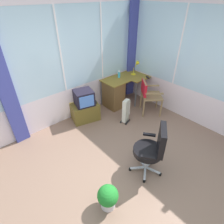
# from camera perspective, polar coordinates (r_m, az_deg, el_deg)

# --- Properties ---
(ground) EXTENTS (5.38, 5.30, 0.06)m
(ground) POSITION_cam_1_polar(r_m,az_deg,el_deg) (3.53, 6.13, -17.36)
(ground) COLOR #816251
(north_window_panel) EXTENTS (4.38, 0.07, 2.69)m
(north_window_panel) POSITION_cam_1_polar(r_m,az_deg,el_deg) (4.21, -15.43, 13.71)
(north_window_panel) COLOR silver
(north_window_panel) RESTS_ON ground
(east_window_panel) EXTENTS (0.07, 4.30, 2.69)m
(east_window_panel) POSITION_cam_1_polar(r_m,az_deg,el_deg) (4.41, 27.98, 11.87)
(east_window_panel) COLOR silver
(east_window_panel) RESTS_ON ground
(curtain_north_left) EXTENTS (0.28, 0.09, 2.59)m
(curtain_north_left) POSITION_cam_1_polar(r_m,az_deg,el_deg) (3.82, -30.76, 7.21)
(curtain_north_left) COLOR #3B4192
(curtain_north_left) RESTS_ON ground
(curtain_corner) EXTENTS (0.29, 0.11, 2.59)m
(curtain_corner) POSITION_cam_1_polar(r_m,az_deg,el_deg) (5.34, 6.39, 18.29)
(curtain_corner) COLOR #3B4192
(curtain_corner) RESTS_ON ground
(desk) EXTENTS (1.22, 0.76, 0.75)m
(desk) POSITION_cam_1_polar(r_m,az_deg,el_deg) (4.95, 0.79, 6.10)
(desk) COLOR olive
(desk) RESTS_ON ground
(desk_lamp) EXTENTS (0.23, 0.20, 0.38)m
(desk_lamp) POSITION_cam_1_polar(r_m,az_deg,el_deg) (5.17, 7.92, 14.24)
(desk_lamp) COLOR yellow
(desk_lamp) RESTS_ON desk
(tv_remote) EXTENTS (0.11, 0.15, 0.02)m
(tv_remote) POSITION_cam_1_polar(r_m,az_deg,el_deg) (5.07, 11.10, 10.67)
(tv_remote) COLOR black
(tv_remote) RESTS_ON desk
(spray_bottle) EXTENTS (0.06, 0.06, 0.22)m
(spray_bottle) POSITION_cam_1_polar(r_m,az_deg,el_deg) (4.96, 2.24, 11.91)
(spray_bottle) COLOR #3DB0D3
(spray_bottle) RESTS_ON desk
(wooden_armchair) EXTENTS (0.68, 0.68, 0.89)m
(wooden_armchair) POSITION_cam_1_polar(r_m,az_deg,el_deg) (4.66, 11.12, 6.02)
(wooden_armchair) COLOR olive
(wooden_armchair) RESTS_ON ground
(office_chair) EXTENTS (0.61, 0.60, 0.97)m
(office_chair) POSITION_cam_1_polar(r_m,az_deg,el_deg) (3.13, 12.78, -10.81)
(office_chair) COLOR #B7B7BF
(office_chair) RESTS_ON ground
(tv_on_stand) EXTENTS (0.73, 0.59, 0.79)m
(tv_on_stand) POSITION_cam_1_polar(r_m,az_deg,el_deg) (4.47, -8.51, 1.56)
(tv_on_stand) COLOR brown
(tv_on_stand) RESTS_ON ground
(space_heater) EXTENTS (0.29, 0.23, 0.61)m
(space_heater) POSITION_cam_1_polar(r_m,az_deg,el_deg) (4.37, 4.46, 0.44)
(space_heater) COLOR silver
(space_heater) RESTS_ON ground
(potted_plant) EXTENTS (0.31, 0.31, 0.42)m
(potted_plant) POSITION_cam_1_polar(r_m,az_deg,el_deg) (2.90, -1.30, -25.10)
(potted_plant) COLOR silver
(potted_plant) RESTS_ON ground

